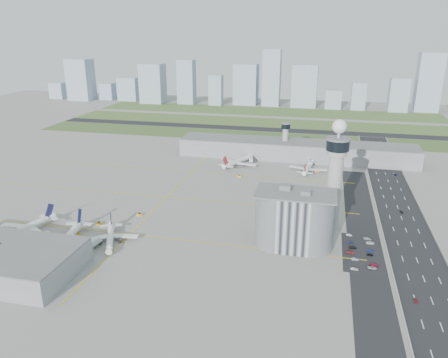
% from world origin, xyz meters
% --- Properties ---
extents(ground, '(1000.00, 1000.00, 0.00)m').
position_xyz_m(ground, '(0.00, 0.00, 0.00)').
color(ground, '#98968E').
extents(grass_strip_0, '(480.00, 50.00, 0.08)m').
position_xyz_m(grass_strip_0, '(-20.00, 225.00, 0.04)').
color(grass_strip_0, '#465B2B').
rests_on(grass_strip_0, ground).
extents(grass_strip_1, '(480.00, 60.00, 0.08)m').
position_xyz_m(grass_strip_1, '(-20.00, 300.00, 0.04)').
color(grass_strip_1, '#4E632F').
rests_on(grass_strip_1, ground).
extents(grass_strip_2, '(480.00, 70.00, 0.08)m').
position_xyz_m(grass_strip_2, '(-20.00, 380.00, 0.04)').
color(grass_strip_2, '#475B2B').
rests_on(grass_strip_2, ground).
extents(runway, '(480.00, 22.00, 0.10)m').
position_xyz_m(runway, '(-20.00, 262.00, 0.06)').
color(runway, black).
rests_on(runway, ground).
extents(highway, '(28.00, 500.00, 0.10)m').
position_xyz_m(highway, '(115.00, 0.00, 0.05)').
color(highway, black).
rests_on(highway, ground).
extents(barrier_left, '(0.60, 500.00, 1.20)m').
position_xyz_m(barrier_left, '(101.00, 0.00, 0.60)').
color(barrier_left, '#9E9E99').
rests_on(barrier_left, ground).
extents(barrier_right, '(0.60, 500.00, 1.20)m').
position_xyz_m(barrier_right, '(129.00, 0.00, 0.60)').
color(barrier_right, '#9E9E99').
rests_on(barrier_right, ground).
extents(landside_road, '(18.00, 260.00, 0.08)m').
position_xyz_m(landside_road, '(90.00, -10.00, 0.04)').
color(landside_road, black).
rests_on(landside_road, ground).
extents(parking_lot, '(20.00, 44.00, 0.10)m').
position_xyz_m(parking_lot, '(88.00, -22.00, 0.05)').
color(parking_lot, black).
rests_on(parking_lot, ground).
extents(taxiway_line_h_0, '(260.00, 0.60, 0.01)m').
position_xyz_m(taxiway_line_h_0, '(-40.00, -30.00, 0.01)').
color(taxiway_line_h_0, yellow).
rests_on(taxiway_line_h_0, ground).
extents(taxiway_line_h_1, '(260.00, 0.60, 0.01)m').
position_xyz_m(taxiway_line_h_1, '(-40.00, 30.00, 0.01)').
color(taxiway_line_h_1, yellow).
rests_on(taxiway_line_h_1, ground).
extents(taxiway_line_h_2, '(260.00, 0.60, 0.01)m').
position_xyz_m(taxiway_line_h_2, '(-40.00, 90.00, 0.01)').
color(taxiway_line_h_2, yellow).
rests_on(taxiway_line_h_2, ground).
extents(taxiway_line_v, '(0.60, 260.00, 0.01)m').
position_xyz_m(taxiway_line_v, '(-40.00, 30.00, 0.01)').
color(taxiway_line_v, yellow).
rests_on(taxiway_line_v, ground).
extents(control_tower, '(14.00, 14.00, 64.50)m').
position_xyz_m(control_tower, '(72.00, 8.00, 35.04)').
color(control_tower, '#ADAAA5').
rests_on(control_tower, ground).
extents(secondary_tower, '(8.60, 8.60, 31.90)m').
position_xyz_m(secondary_tower, '(30.00, 150.00, 18.80)').
color(secondary_tower, '#ADAAA5').
rests_on(secondary_tower, ground).
extents(admin_building, '(42.00, 24.00, 33.50)m').
position_xyz_m(admin_building, '(51.99, -22.00, 15.30)').
color(admin_building, '#B2B2B7').
rests_on(admin_building, ground).
extents(terminal_pier, '(210.00, 32.00, 15.80)m').
position_xyz_m(terminal_pier, '(40.00, 148.00, 7.90)').
color(terminal_pier, gray).
rests_on(terminal_pier, ground).
extents(airplane_near_a, '(47.00, 51.40, 12.03)m').
position_xyz_m(airplane_near_a, '(-99.11, -44.10, 6.01)').
color(airplane_near_a, white).
rests_on(airplane_near_a, ground).
extents(airplane_near_b, '(45.69, 51.36, 12.80)m').
position_xyz_m(airplane_near_b, '(-67.98, -50.38, 6.40)').
color(airplane_near_b, white).
rests_on(airplane_near_b, ground).
extents(airplane_near_c, '(43.43, 46.14, 10.23)m').
position_xyz_m(airplane_near_c, '(-46.51, -41.40, 5.11)').
color(airplane_near_c, white).
rests_on(airplane_near_c, ground).
extents(airplane_far_a, '(50.83, 54.15, 12.06)m').
position_xyz_m(airplane_far_a, '(-6.28, 116.72, 6.03)').
color(airplane_far_a, white).
rests_on(airplane_far_a, ground).
extents(airplane_far_b, '(36.34, 41.16, 10.45)m').
position_xyz_m(airplane_far_b, '(53.43, 113.58, 5.22)').
color(airplane_far_b, white).
rests_on(airplane_far_b, ground).
extents(jet_bridge_near_1, '(5.39, 14.31, 5.70)m').
position_xyz_m(jet_bridge_near_1, '(-83.00, -61.00, 2.85)').
color(jet_bridge_near_1, silver).
rests_on(jet_bridge_near_1, ground).
extents(jet_bridge_near_2, '(5.39, 14.31, 5.70)m').
position_xyz_m(jet_bridge_near_2, '(-53.00, -61.00, 2.85)').
color(jet_bridge_near_2, silver).
rests_on(jet_bridge_near_2, ground).
extents(jet_bridge_far_0, '(5.39, 14.31, 5.70)m').
position_xyz_m(jet_bridge_far_0, '(2.00, 132.00, 2.85)').
color(jet_bridge_far_0, silver).
rests_on(jet_bridge_far_0, ground).
extents(jet_bridge_far_1, '(5.39, 14.31, 5.70)m').
position_xyz_m(jet_bridge_far_1, '(52.00, 132.00, 2.85)').
color(jet_bridge_far_1, silver).
rests_on(jet_bridge_far_1, ground).
extents(tug_0, '(3.49, 2.64, 1.87)m').
position_xyz_m(tug_0, '(-96.08, -39.85, 0.93)').
color(tug_0, '#D38E00').
rests_on(tug_0, ground).
extents(tug_1, '(3.91, 3.85, 1.89)m').
position_xyz_m(tug_1, '(-69.64, -36.86, 0.95)').
color(tug_1, '#FA9F09').
rests_on(tug_1, ground).
extents(tug_2, '(3.48, 2.62, 1.87)m').
position_xyz_m(tug_2, '(-64.13, -21.71, 0.93)').
color(tug_2, gold).
rests_on(tug_2, ground).
extents(tug_3, '(3.86, 3.56, 1.85)m').
position_xyz_m(tug_3, '(-45.65, -4.08, 0.93)').
color(tug_3, yellow).
rests_on(tug_3, ground).
extents(tug_4, '(3.41, 2.69, 1.76)m').
position_xyz_m(tug_4, '(0.64, 84.99, 0.88)').
color(tug_4, yellow).
rests_on(tug_4, ground).
extents(tug_5, '(3.98, 3.16, 2.04)m').
position_xyz_m(tug_5, '(60.29, 112.49, 1.02)').
color(tug_5, orange).
rests_on(tug_5, ground).
extents(car_lot_0, '(3.81, 1.56, 1.29)m').
position_xyz_m(car_lot_0, '(83.43, -41.02, 0.65)').
color(car_lot_0, white).
rests_on(car_lot_0, ground).
extents(car_lot_1, '(3.83, 1.84, 1.21)m').
position_xyz_m(car_lot_1, '(84.09, -31.06, 0.60)').
color(car_lot_1, '#8F9BA2').
rests_on(car_lot_1, ground).
extents(car_lot_2, '(4.45, 2.20, 1.21)m').
position_xyz_m(car_lot_2, '(82.01, -24.05, 0.61)').
color(car_lot_2, '#AC2730').
rests_on(car_lot_2, ground).
extents(car_lot_3, '(4.29, 2.31, 1.18)m').
position_xyz_m(car_lot_3, '(83.60, -18.41, 0.59)').
color(car_lot_3, black).
rests_on(car_lot_3, ground).
extents(car_lot_4, '(3.52, 1.57, 1.18)m').
position_xyz_m(car_lot_4, '(82.40, -12.56, 0.59)').
color(car_lot_4, navy).
rests_on(car_lot_4, ground).
extents(car_lot_5, '(3.39, 1.41, 1.09)m').
position_xyz_m(car_lot_5, '(82.24, -3.05, 0.55)').
color(car_lot_5, silver).
rests_on(car_lot_5, ground).
extents(car_lot_6, '(4.52, 2.16, 1.24)m').
position_xyz_m(car_lot_6, '(91.99, -38.07, 0.62)').
color(car_lot_6, '#AAACAE').
rests_on(car_lot_6, ground).
extents(car_lot_7, '(4.70, 2.49, 1.30)m').
position_xyz_m(car_lot_7, '(93.04, -35.07, 0.65)').
color(car_lot_7, maroon).
rests_on(car_lot_7, ground).
extents(car_lot_8, '(3.40, 1.61, 1.12)m').
position_xyz_m(car_lot_8, '(91.98, -24.43, 0.56)').
color(car_lot_8, black).
rests_on(car_lot_8, ground).
extents(car_lot_9, '(3.75, 1.53, 1.21)m').
position_xyz_m(car_lot_9, '(92.21, -20.28, 0.60)').
color(car_lot_9, navy).
rests_on(car_lot_9, ground).
extents(car_lot_10, '(4.77, 2.62, 1.27)m').
position_xyz_m(car_lot_10, '(93.18, -10.67, 0.63)').
color(car_lot_10, white).
rests_on(car_lot_10, ground).
extents(car_lot_11, '(4.41, 1.85, 1.27)m').
position_xyz_m(car_lot_11, '(92.02, -5.81, 0.64)').
color(car_lot_11, '#9A9C9E').
rests_on(car_lot_11, ground).
extents(car_hw_0, '(1.41, 3.27, 1.10)m').
position_xyz_m(car_hw_0, '(107.92, -62.24, 0.55)').
color(car_hw_0, maroon).
rests_on(car_hw_0, ground).
extents(car_hw_1, '(1.82, 3.77, 1.19)m').
position_xyz_m(car_hw_1, '(116.08, 38.73, 0.60)').
color(car_hw_1, black).
rests_on(car_hw_1, ground).
extents(car_hw_2, '(1.83, 3.97, 1.10)m').
position_xyz_m(car_hw_2, '(122.60, 117.99, 0.55)').
color(car_hw_2, navy).
rests_on(car_hw_2, ground).
extents(car_hw_4, '(2.10, 3.91, 1.26)m').
position_xyz_m(car_hw_4, '(108.83, 179.97, 0.63)').
color(car_hw_4, slate).
rests_on(car_hw_4, ground).
extents(skyline_bldg_0, '(24.05, 19.24, 26.50)m').
position_xyz_m(skyline_bldg_0, '(-377.77, 421.70, 13.25)').
color(skyline_bldg_0, '#9EADC1').
rests_on(skyline_bldg_0, ground).
extents(skyline_bldg_1, '(37.63, 30.10, 65.60)m').
position_xyz_m(skyline_bldg_1, '(-331.22, 417.61, 32.80)').
color(skyline_bldg_1, '#9EADC1').
rests_on(skyline_bldg_1, ground).
extents(skyline_bldg_2, '(22.81, 18.25, 26.79)m').
position_xyz_m(skyline_bldg_2, '(-291.25, 430.16, 13.39)').
color(skyline_bldg_2, '#9EADC1').
rests_on(skyline_bldg_2, ground).
extents(skyline_bldg_3, '(32.30, 25.84, 36.93)m').
position_xyz_m(skyline_bldg_3, '(-252.58, 431.35, 18.47)').
color(skyline_bldg_3, '#9EADC1').
rests_on(skyline_bldg_3, ground).
extents(skyline_bldg_4, '(35.81, 28.65, 60.36)m').
position_xyz_m(skyline_bldg_4, '(-204.47, 415.19, 30.18)').
color(skyline_bldg_4, '#9EADC1').
rests_on(skyline_bldg_4, ground).
extents(skyline_bldg_5, '(25.49, 20.39, 66.89)m').
position_xyz_m(skyline_bldg_5, '(-150.11, 419.66, 33.44)').
color(skyline_bldg_5, '#9EADC1').
rests_on(skyline_bldg_5, ground).
extents(skyline_bldg_6, '(20.04, 16.03, 45.20)m').
position_xyz_m(skyline_bldg_6, '(-102.68, 417.90, 22.60)').
color(skyline_bldg_6, '#9EADC1').
rests_on(skyline_bldg_6, ground).
extents(skyline_bldg_7, '(35.76, 28.61, 61.22)m').
position_xyz_m(skyline_bldg_7, '(-59.44, 436.89, 30.61)').
color(skyline_bldg_7, '#9EADC1').
rests_on(skyline_bldg_7, ground).
extents(skyline_bldg_8, '(26.33, 21.06, 83.39)m').
position_xyz_m(skyline_bldg_8, '(-19.42, 431.56, 41.69)').
color(skyline_bldg_8, '#9EADC1').
rests_on(skyline_bldg_8, ground).
extents(skyline_bldg_9, '(36.96, 29.57, 62.11)m').
position_xyz_m(skyline_bldg_9, '(30.27, 432.32, 31.06)').
color(skyline_bldg_9, '#9EADC1').
rests_on(skyline_bldg_9, ground).
extents(skyline_bldg_10, '(23.01, 18.41, 27.75)m').
position_xyz_m(skyline_bldg_10, '(73.27, 423.68, 13.87)').
color(skyline_bldg_10, '#9EADC1').
rests_on(skyline_bldg_10, ground).
extents(skyline_bldg_11, '(20.22, 16.18, 38.97)m').
position_xyz_m(skyline_bldg_11, '(108.28, 423.34, 19.48)').
color(skyline_bldg_11, '#9EADC1').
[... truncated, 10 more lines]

